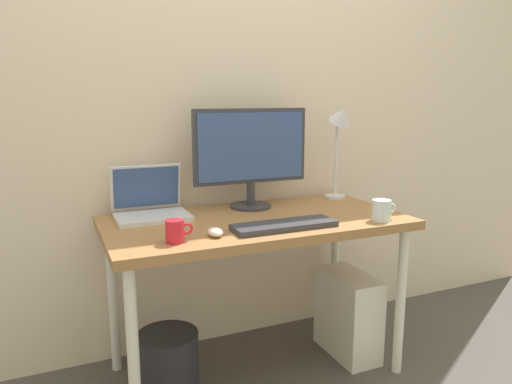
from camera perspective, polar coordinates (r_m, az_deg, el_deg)
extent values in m
plane|color=#4C4742|center=(2.45, 0.00, -20.24)|extent=(6.00, 6.00, 0.00)
cube|color=beige|center=(2.46, -3.78, 11.65)|extent=(4.40, 0.04, 2.60)
cube|color=olive|center=(2.16, 0.00, -3.64)|extent=(1.33, 0.67, 0.04)
cylinder|color=silver|center=(1.90, -14.28, -18.40)|extent=(0.04, 0.04, 0.71)
cylinder|color=silver|center=(2.37, 16.69, -12.29)|extent=(0.04, 0.04, 0.71)
cylinder|color=silver|center=(2.39, -16.53, -12.07)|extent=(0.04, 0.04, 0.71)
cylinder|color=silver|center=(2.79, 9.28, -8.38)|extent=(0.04, 0.04, 0.71)
cylinder|color=#333338|center=(2.37, -0.62, -1.67)|extent=(0.20, 0.20, 0.01)
cylinder|color=#333338|center=(2.35, -0.62, -0.20)|extent=(0.04, 0.04, 0.11)
cube|color=#333338|center=(2.32, -0.64, 5.45)|extent=(0.57, 0.03, 0.36)
cube|color=#334C7F|center=(2.30, -0.47, 5.41)|extent=(0.54, 0.01, 0.32)
cube|color=silver|center=(2.19, -12.07, -2.91)|extent=(0.32, 0.22, 0.02)
cube|color=silver|center=(2.29, -12.83, 0.57)|extent=(0.32, 0.05, 0.21)
cube|color=#334C7F|center=(2.28, -12.80, 0.57)|extent=(0.30, 0.03, 0.18)
cylinder|color=silver|center=(2.63, 9.29, -0.53)|extent=(0.11, 0.11, 0.01)
cylinder|color=silver|center=(2.59, 9.43, 3.92)|extent=(0.02, 0.02, 0.40)
cone|color=silver|center=(2.54, 10.09, 8.93)|extent=(0.11, 0.14, 0.13)
cube|color=#333338|center=(2.00, 3.36, -3.95)|extent=(0.44, 0.14, 0.02)
ellipsoid|color=silver|center=(1.89, -4.85, -4.73)|extent=(0.06, 0.09, 0.03)
cylinder|color=red|center=(1.82, -9.56, -4.59)|extent=(0.07, 0.07, 0.09)
torus|color=red|center=(1.83, -8.13, -4.31)|extent=(0.05, 0.01, 0.05)
cylinder|color=silver|center=(2.18, 14.58, -2.10)|extent=(0.08, 0.08, 0.09)
torus|color=silver|center=(2.21, 15.69, -1.84)|extent=(0.05, 0.01, 0.05)
cube|color=silver|center=(2.53, 10.81, -13.97)|extent=(0.18, 0.36, 0.42)
cylinder|color=#232328|center=(2.22, -10.30, -19.57)|extent=(0.26, 0.26, 0.30)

